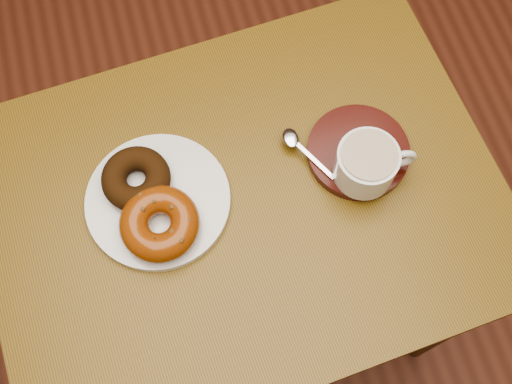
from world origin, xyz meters
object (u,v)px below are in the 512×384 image
object	(u,v)px
donut_plate	(158,201)
coffee_cup	(367,163)
saucer	(358,152)
cafe_table	(245,225)

from	to	relation	value
donut_plate	coffee_cup	distance (m)	0.32
saucer	cafe_table	bearing A→B (deg)	-172.01
cafe_table	saucer	xyz separation A→B (m)	(0.19, 0.03, 0.13)
coffee_cup	saucer	bearing A→B (deg)	89.97
saucer	coffee_cup	distance (m)	0.06
donut_plate	saucer	xyz separation A→B (m)	(0.32, -0.00, 0.00)
coffee_cup	cafe_table	bearing A→B (deg)	-175.93
cafe_table	coffee_cup	size ratio (longest dim) A/B	6.76
cafe_table	saucer	world-z (taller)	saucer
cafe_table	coffee_cup	distance (m)	0.25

